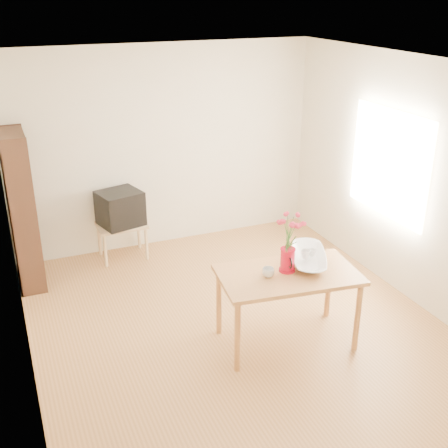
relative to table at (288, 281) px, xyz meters
name	(u,v)px	position (x,y,z in m)	size (l,w,h in m)	color
room	(239,206)	(-0.30, 0.47, 0.64)	(4.50, 4.50, 4.50)	#9C6837
table	(288,281)	(0.00, 0.00, 0.00)	(1.38, 0.89, 0.75)	#B0723C
tv_stand	(122,229)	(-1.03, 2.44, -0.27)	(0.60, 0.45, 0.46)	tan
bookshelf	(23,215)	(-2.18, 2.22, 0.18)	(0.28, 0.70, 1.80)	black
pitcher	(287,261)	(0.01, 0.04, 0.20)	(0.15, 0.23, 0.23)	red
flowers	(289,231)	(0.01, 0.04, 0.50)	(0.27, 0.27, 0.38)	#E03456
mug	(268,272)	(-0.21, 0.01, 0.13)	(0.11, 0.11, 0.09)	white
bowl	(310,240)	(0.30, 0.14, 0.32)	(0.49, 0.49, 0.46)	white
teacup_a	(306,244)	(0.26, 0.14, 0.28)	(0.08, 0.08, 0.07)	white
teacup_b	(313,243)	(0.34, 0.16, 0.27)	(0.06, 0.06, 0.06)	white
television	(120,207)	(-1.03, 2.45, 0.02)	(0.59, 0.56, 0.43)	black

